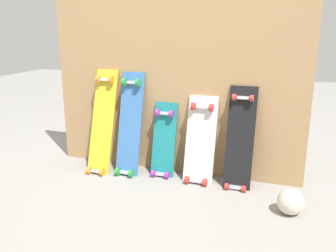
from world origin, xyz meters
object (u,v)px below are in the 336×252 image
skateboard_teal (164,144)px  skateboard_black (240,143)px  rubber_ball (291,202)px  skateboard_blue (130,128)px  skateboard_white (200,144)px  skateboard_yellow (102,125)px

skateboard_teal → skateboard_black: size_ratio=0.80×
rubber_ball → skateboard_teal: bearing=160.7°
skateboard_blue → rubber_ball: skateboard_blue is taller
skateboard_teal → skateboard_black: skateboard_black is taller
skateboard_blue → skateboard_white: 0.61m
skateboard_yellow → skateboard_white: size_ratio=1.24×
skateboard_teal → skateboard_white: bearing=-3.5°
skateboard_black → rubber_ball: skateboard_black is taller
skateboard_yellow → skateboard_black: bearing=2.3°
skateboard_white → skateboard_black: size_ratio=0.88×
skateboard_black → rubber_ball: (0.40, -0.34, -0.26)m
skateboard_yellow → skateboard_black: (1.15, 0.05, -0.04)m
skateboard_blue → rubber_ball: 1.38m
skateboard_blue → rubber_ball: (1.31, -0.32, -0.30)m
skateboard_blue → skateboard_teal: size_ratio=1.35×
skateboard_white → rubber_ball: (0.71, -0.34, -0.22)m
skateboard_white → skateboard_black: bearing=0.1°
rubber_ball → skateboard_yellow: bearing=169.3°
skateboard_blue → skateboard_white: bearing=1.8°
skateboard_white → skateboard_black: (0.31, 0.00, 0.04)m
skateboard_black → skateboard_white: bearing=-179.9°
skateboard_blue → skateboard_teal: 0.31m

